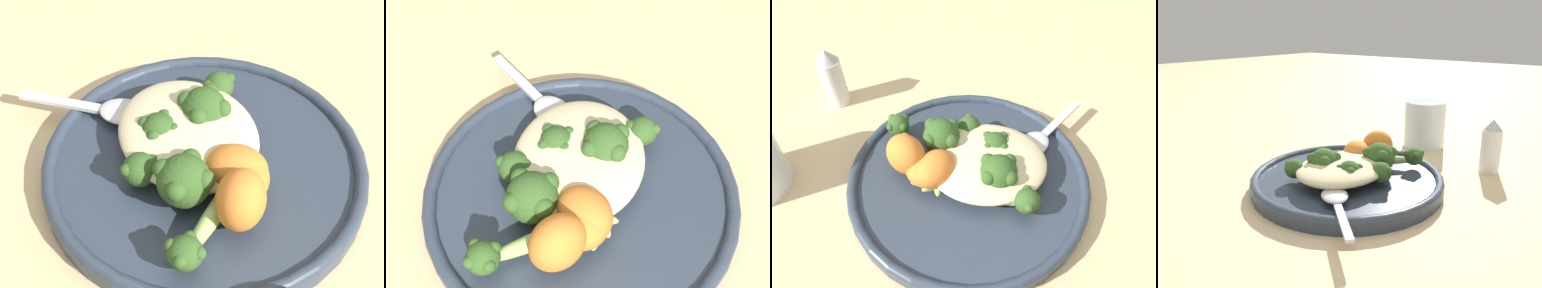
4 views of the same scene
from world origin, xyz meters
TOP-DOWN VIEW (x-y plane):
  - ground_plane at (0.00, 0.00)m, footprint 4.00×4.00m
  - plate at (-0.00, 0.01)m, footprint 0.27×0.27m
  - quinoa_mound at (-0.02, -0.00)m, footprint 0.13×0.11m
  - broccoli_stalk_0 at (-0.03, 0.04)m, footprint 0.11×0.05m
  - broccoli_stalk_1 at (-0.02, 0.02)m, footprint 0.11×0.04m
  - broccoli_stalk_2 at (-0.01, -0.01)m, footprint 0.10×0.08m
  - broccoli_stalk_3 at (0.01, -0.03)m, footprint 0.06×0.10m
  - broccoli_stalk_4 at (0.03, -0.02)m, footprint 0.04×0.09m
  - broccoli_stalk_5 at (0.07, -0.03)m, footprint 0.08×0.11m
  - sweet_potato_chunk_0 at (0.04, 0.01)m, footprint 0.06×0.06m
  - sweet_potato_chunk_1 at (0.04, 0.02)m, footprint 0.06×0.05m
  - sweet_potato_chunk_2 at (0.07, -0.00)m, footprint 0.06×0.06m
  - spoon at (-0.08, -0.04)m, footprint 0.09×0.10m
  - water_glass at (0.24, 0.01)m, footprint 0.08×0.08m
  - salt_shaker at (0.18, -0.13)m, footprint 0.03×0.03m

SIDE VIEW (x-z plane):
  - ground_plane at x=0.00m, z-range 0.00..0.00m
  - plate at x=0.00m, z-range 0.00..0.02m
  - spoon at x=-0.08m, z-range 0.02..0.03m
  - broccoli_stalk_5 at x=0.07m, z-range 0.02..0.05m
  - broccoli_stalk_0 at x=-0.03m, z-range 0.02..0.05m
  - broccoli_stalk_3 at x=0.01m, z-range 0.02..0.05m
  - quinoa_mound at x=-0.02m, z-range 0.02..0.05m
  - broccoli_stalk_2 at x=-0.01m, z-range 0.02..0.05m
  - sweet_potato_chunk_1 at x=0.04m, z-range 0.02..0.05m
  - sweet_potato_chunk_0 at x=0.04m, z-range 0.02..0.06m
  - broccoli_stalk_1 at x=-0.02m, z-range 0.02..0.06m
  - salt_shaker at x=0.18m, z-range 0.00..0.08m
  - broccoli_stalk_4 at x=0.03m, z-range 0.02..0.06m
  - water_glass at x=0.24m, z-range 0.00..0.09m
  - sweet_potato_chunk_2 at x=0.07m, z-range 0.02..0.07m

